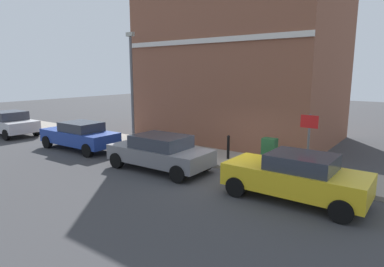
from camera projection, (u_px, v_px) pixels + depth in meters
ground at (226, 177)px, 12.21m from camera, size 80.00×80.00×0.00m
sidewalk at (146, 145)px, 17.25m from camera, size 2.47×30.00×0.15m
corner_building at (243, 55)px, 18.77m from camera, size 7.91×10.23×9.65m
car_yellow at (296, 176)px, 9.87m from camera, size 1.90×4.20×1.46m
car_grey at (160, 152)px, 13.02m from camera, size 2.00×4.28×1.41m
car_blue at (80, 135)px, 16.47m from camera, size 1.86×4.40×1.42m
car_silver at (10, 123)px, 20.24m from camera, size 2.03×4.02×1.50m
utility_cabinet at (269, 154)px, 12.95m from camera, size 0.46×0.61×1.15m
bollard_near_cabinet at (228, 146)px, 14.15m from camera, size 0.14×0.14×1.04m
street_sign at (309, 137)px, 11.22m from camera, size 0.08×0.60×2.30m
lamppost at (132, 83)px, 17.08m from camera, size 0.20×0.44×5.72m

